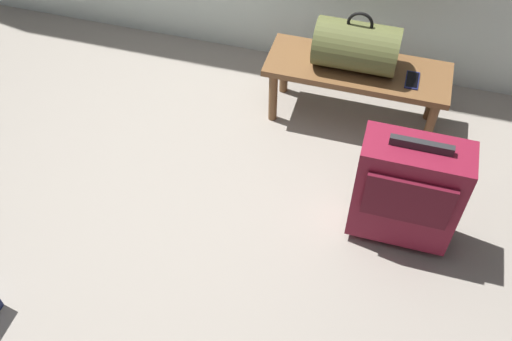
{
  "coord_description": "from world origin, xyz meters",
  "views": [
    {
      "loc": [
        0.78,
        -1.45,
        2.34
      ],
      "look_at": [
        0.27,
        0.31,
        0.25
      ],
      "focal_mm": 40.19,
      "sensor_mm": 36.0,
      "label": 1
    }
  ],
  "objects_px": {
    "bench": "(357,75)",
    "duffel_bag_olive": "(356,46)",
    "suitcase_upright_burgundy": "(407,191)",
    "cell_phone": "(412,80)"
  },
  "relations": [
    {
      "from": "cell_phone",
      "to": "suitcase_upright_burgundy",
      "type": "distance_m",
      "value": 0.73
    },
    {
      "from": "cell_phone",
      "to": "suitcase_upright_burgundy",
      "type": "relative_size",
      "value": 0.22
    },
    {
      "from": "cell_phone",
      "to": "suitcase_upright_burgundy",
      "type": "xyz_separation_m",
      "value": [
        0.06,
        -0.73,
        -0.05
      ]
    },
    {
      "from": "bench",
      "to": "cell_phone",
      "type": "relative_size",
      "value": 6.94
    },
    {
      "from": "bench",
      "to": "suitcase_upright_burgundy",
      "type": "bearing_deg",
      "value": -65.05
    },
    {
      "from": "suitcase_upright_burgundy",
      "to": "cell_phone",
      "type": "bearing_deg",
      "value": 94.93
    },
    {
      "from": "bench",
      "to": "duffel_bag_olive",
      "type": "bearing_deg",
      "value": 180.0
    },
    {
      "from": "bench",
      "to": "duffel_bag_olive",
      "type": "height_order",
      "value": "duffel_bag_olive"
    },
    {
      "from": "bench",
      "to": "suitcase_upright_burgundy",
      "type": "relative_size",
      "value": 1.54
    },
    {
      "from": "cell_phone",
      "to": "suitcase_upright_burgundy",
      "type": "bearing_deg",
      "value": -85.07
    }
  ]
}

